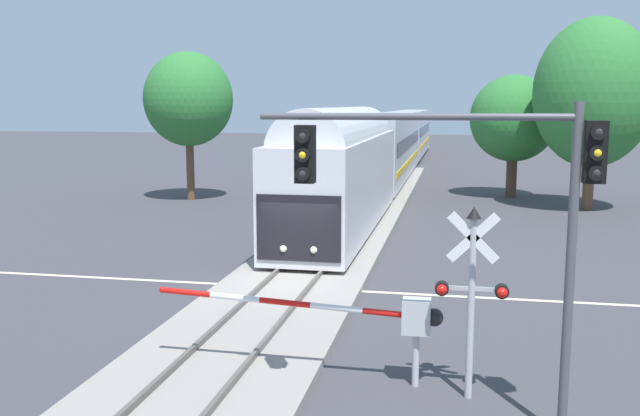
{
  "coord_description": "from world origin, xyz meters",
  "views": [
    {
      "loc": [
        4.88,
        -20.22,
        5.62
      ],
      "look_at": [
        0.23,
        3.38,
        2.0
      ],
      "focal_mm": 38.91,
      "sensor_mm": 36.0,
      "label": 1
    }
  ],
  "objects_px": {
    "commuter_train": "(391,143)",
    "elm_centre_background": "(514,119)",
    "traffic_signal_near_right": "(477,184)",
    "oak_far_right": "(594,93)",
    "oak_behind_train": "(188,99)",
    "crossing_signal_mast": "(472,283)",
    "crossing_gate_near": "(382,316)"
  },
  "relations": [
    {
      "from": "crossing_signal_mast",
      "to": "elm_centre_background",
      "type": "bearing_deg",
      "value": 84.42
    },
    {
      "from": "crossing_gate_near",
      "to": "oak_far_right",
      "type": "height_order",
      "value": "oak_far_right"
    },
    {
      "from": "commuter_train",
      "to": "elm_centre_background",
      "type": "height_order",
      "value": "elm_centre_background"
    },
    {
      "from": "traffic_signal_near_right",
      "to": "oak_far_right",
      "type": "distance_m",
      "value": 28.08
    },
    {
      "from": "oak_behind_train",
      "to": "crossing_gate_near",
      "type": "bearing_deg",
      "value": -60.81
    },
    {
      "from": "crossing_gate_near",
      "to": "oak_behind_train",
      "type": "xyz_separation_m",
      "value": [
        -14.02,
        25.09,
        4.46
      ]
    },
    {
      "from": "commuter_train",
      "to": "traffic_signal_near_right",
      "type": "distance_m",
      "value": 41.32
    },
    {
      "from": "elm_centre_background",
      "to": "crossing_signal_mast",
      "type": "bearing_deg",
      "value": -95.58
    },
    {
      "from": "crossing_signal_mast",
      "to": "oak_far_right",
      "type": "relative_size",
      "value": 0.37
    },
    {
      "from": "commuter_train",
      "to": "oak_far_right",
      "type": "height_order",
      "value": "oak_far_right"
    },
    {
      "from": "oak_far_right",
      "to": "crossing_signal_mast",
      "type": "bearing_deg",
      "value": -104.34
    },
    {
      "from": "elm_centre_background",
      "to": "oak_behind_train",
      "type": "bearing_deg",
      "value": -165.2
    },
    {
      "from": "elm_centre_background",
      "to": "oak_behind_train",
      "type": "distance_m",
      "value": 19.38
    },
    {
      "from": "traffic_signal_near_right",
      "to": "crossing_signal_mast",
      "type": "bearing_deg",
      "value": 89.81
    },
    {
      "from": "crossing_gate_near",
      "to": "crossing_signal_mast",
      "type": "relative_size",
      "value": 1.6
    },
    {
      "from": "oak_behind_train",
      "to": "commuter_train",
      "type": "bearing_deg",
      "value": 53.41
    },
    {
      "from": "crossing_signal_mast",
      "to": "commuter_train",
      "type": "bearing_deg",
      "value": 97.53
    },
    {
      "from": "crossing_gate_near",
      "to": "traffic_signal_near_right",
      "type": "relative_size",
      "value": 1.05
    },
    {
      "from": "commuter_train",
      "to": "crossing_gate_near",
      "type": "distance_m",
      "value": 39.41
    },
    {
      "from": "commuter_train",
      "to": "elm_centre_background",
      "type": "bearing_deg",
      "value": -48.24
    },
    {
      "from": "crossing_signal_mast",
      "to": "traffic_signal_near_right",
      "type": "height_order",
      "value": "traffic_signal_near_right"
    },
    {
      "from": "traffic_signal_near_right",
      "to": "oak_far_right",
      "type": "xyz_separation_m",
      "value": [
        6.62,
        27.23,
        1.88
      ]
    },
    {
      "from": "crossing_signal_mast",
      "to": "traffic_signal_near_right",
      "type": "relative_size",
      "value": 0.66
    },
    {
      "from": "oak_far_right",
      "to": "crossing_gate_near",
      "type": "bearing_deg",
      "value": -108.1
    },
    {
      "from": "commuter_train",
      "to": "elm_centre_background",
      "type": "xyz_separation_m",
      "value": [
        8.21,
        -9.19,
        2.01
      ]
    },
    {
      "from": "elm_centre_background",
      "to": "oak_behind_train",
      "type": "relative_size",
      "value": 0.85
    },
    {
      "from": "oak_far_right",
      "to": "oak_behind_train",
      "type": "height_order",
      "value": "oak_far_right"
    },
    {
      "from": "oak_behind_train",
      "to": "crossing_signal_mast",
      "type": "bearing_deg",
      "value": -58.32
    },
    {
      "from": "crossing_gate_near",
      "to": "oak_far_right",
      "type": "bearing_deg",
      "value": 71.9
    },
    {
      "from": "oak_far_right",
      "to": "elm_centre_background",
      "type": "bearing_deg",
      "value": 128.83
    },
    {
      "from": "crossing_signal_mast",
      "to": "oak_behind_train",
      "type": "bearing_deg",
      "value": 121.68
    },
    {
      "from": "traffic_signal_near_right",
      "to": "oak_far_right",
      "type": "relative_size",
      "value": 0.56
    }
  ]
}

